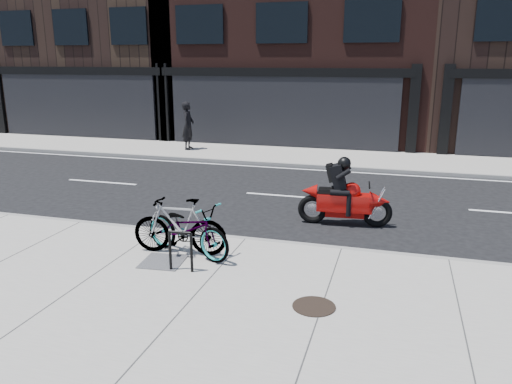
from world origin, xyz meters
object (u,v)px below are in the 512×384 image
(motorcycle, at_px, (349,198))
(utility_grate, at_px, (163,262))
(bicycle_rear, at_px, (179,226))
(manhole_cover, at_px, (314,306))
(pedestrian, at_px, (188,126))
(bicycle_front, at_px, (188,229))
(bike_rack, at_px, (181,248))

(motorcycle, bearing_deg, utility_grate, -135.43)
(bicycle_rear, distance_m, manhole_cover, 3.23)
(bicycle_rear, xyz_separation_m, pedestrian, (-4.53, 10.77, 0.43))
(bicycle_front, height_order, utility_grate, bicycle_front)
(bike_rack, bearing_deg, motorcycle, 56.27)
(motorcycle, height_order, manhole_cover, motorcycle)
(utility_grate, bearing_deg, bicycle_rear, 73.92)
(bicycle_front, distance_m, utility_grate, 0.77)
(bike_rack, relative_size, manhole_cover, 1.13)
(motorcycle, relative_size, manhole_cover, 3.31)
(motorcycle, xyz_separation_m, pedestrian, (-7.42, 7.74, 0.45))
(pedestrian, height_order, manhole_cover, pedestrian)
(bicycle_rear, bearing_deg, pedestrian, -162.40)
(pedestrian, distance_m, utility_grate, 12.12)
(bicycle_rear, bearing_deg, motorcycle, 131.22)
(pedestrian, relative_size, utility_grate, 2.62)
(bicycle_rear, relative_size, utility_grate, 2.47)
(pedestrian, xyz_separation_m, utility_grate, (4.39, -11.25, -0.98))
(bicycle_rear, relative_size, motorcycle, 0.85)
(bike_rack, bearing_deg, bicycle_rear, 115.67)
(bike_rack, xyz_separation_m, pedestrian, (-4.89, 11.52, 0.55))
(bicycle_front, xyz_separation_m, bicycle_rear, (-0.17, 0.00, 0.03))
(motorcycle, height_order, utility_grate, motorcycle)
(bicycle_front, relative_size, manhole_cover, 3.02)
(manhole_cover, bearing_deg, motorcycle, 89.51)
(bicycle_front, bearing_deg, utility_grate, 165.92)
(utility_grate, bearing_deg, pedestrian, 111.33)
(bicycle_front, height_order, manhole_cover, bicycle_front)
(bicycle_front, distance_m, manhole_cover, 3.07)
(manhole_cover, bearing_deg, utility_grate, 162.59)
(bike_rack, xyz_separation_m, bicycle_front, (-0.19, 0.75, 0.09))
(pedestrian, bearing_deg, motorcycle, -142.51)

